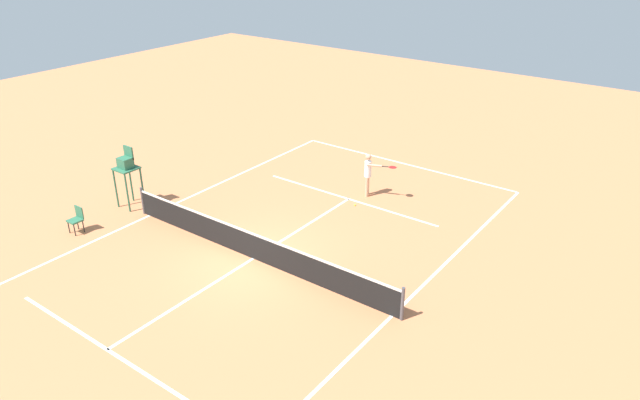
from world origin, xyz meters
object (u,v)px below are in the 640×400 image
object	(u,v)px
player_serving	(369,171)
tennis_ball	(355,205)
umpire_chair	(126,168)
courtside_chair_near	(77,218)

from	to	relation	value
player_serving	tennis_ball	distance (m)	1.51
umpire_chair	courtside_chair_near	world-z (taller)	umpire_chair
umpire_chair	courtside_chair_near	bearing A→B (deg)	94.57
tennis_ball	umpire_chair	size ratio (longest dim) A/B	0.03
tennis_ball	courtside_chair_near	size ratio (longest dim) A/B	0.07
player_serving	tennis_ball	world-z (taller)	player_serving
player_serving	courtside_chair_near	size ratio (longest dim) A/B	1.88
player_serving	tennis_ball	size ratio (longest dim) A/B	26.31
player_serving	tennis_ball	xyz separation A→B (m)	(-0.08, 1.09, -1.04)
umpire_chair	courtside_chair_near	size ratio (longest dim) A/B	2.54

